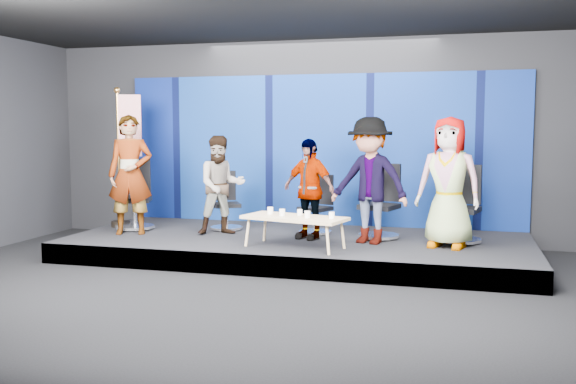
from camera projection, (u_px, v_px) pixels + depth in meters
name	position (u px, v px, depth m)	size (l,w,h in m)	color
ground	(245.00, 297.00, 7.53)	(10.00, 10.00, 0.00)	black
room_walls	(244.00, 88.00, 7.29)	(10.02, 8.02, 3.51)	black
riser	(298.00, 247.00, 9.92)	(7.00, 3.00, 0.30)	black
backdrop	(319.00, 150.00, 11.16)	(7.00, 0.08, 2.60)	#071151
chair_a	(135.00, 206.00, 10.68)	(0.85, 0.85, 1.17)	silver
panelist_a	(130.00, 175.00, 10.12)	(0.69, 0.45, 1.89)	black
chair_b	(226.00, 210.00, 10.63)	(0.74, 0.74, 0.96)	silver
panelist_b	(221.00, 185.00, 10.09)	(0.76, 0.59, 1.56)	black
chair_c	(317.00, 214.00, 10.21)	(0.69, 0.69, 0.94)	silver
panelist_c	(309.00, 189.00, 9.70)	(0.89, 0.37, 1.52)	black
chair_d	(381.00, 214.00, 9.81)	(0.80, 0.80, 1.14)	silver
panelist_d	(370.00, 181.00, 9.30)	(1.19, 0.68, 1.84)	black
chair_e	(461.00, 217.00, 9.46)	(0.77, 0.77, 1.14)	silver
panelist_e	(449.00, 182.00, 8.99)	(0.90, 0.59, 1.84)	black
coffee_table	(295.00, 219.00, 8.99)	(1.55, 0.94, 0.44)	tan
mug_a	(270.00, 211.00, 9.23)	(0.08, 0.08, 0.10)	white
mug_b	(282.00, 212.00, 9.04)	(0.08, 0.08, 0.10)	white
mug_c	(300.00, 212.00, 9.08)	(0.07, 0.07, 0.09)	white
mug_d	(307.00, 214.00, 8.83)	(0.08, 0.08, 0.10)	white
mug_e	(332.00, 215.00, 8.77)	(0.08, 0.08, 0.09)	white
flag_stand	(126.00, 153.00, 10.82)	(0.53, 0.33, 2.36)	black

